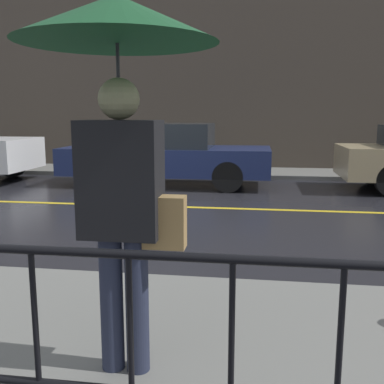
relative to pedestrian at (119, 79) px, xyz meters
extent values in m
plane|color=black|center=(-1.26, 5.26, -1.82)|extent=(80.00, 80.00, 0.00)
cube|color=slate|center=(-1.26, 9.79, -1.77)|extent=(28.00, 1.78, 0.10)
cube|color=gold|center=(-1.26, 5.26, -1.82)|extent=(25.20, 0.12, 0.01)
cube|color=#4C4238|center=(-1.26, 10.83, 0.79)|extent=(28.00, 0.30, 5.21)
cylinder|color=black|center=(-0.10, -0.88, -1.21)|extent=(0.02, 0.02, 1.02)
cylinder|color=black|center=(0.29, -0.88, -1.21)|extent=(0.02, 0.02, 1.02)
cylinder|color=#23283D|center=(-0.08, 0.00, -1.30)|extent=(0.14, 0.14, 0.83)
cylinder|color=#23283D|center=(0.07, 0.00, -1.30)|extent=(0.14, 0.14, 0.83)
cube|color=black|center=(0.00, 0.00, -0.55)|extent=(0.45, 0.27, 0.66)
sphere|color=#959266|center=(0.00, 0.00, -0.11)|extent=(0.23, 0.23, 0.23)
cylinder|color=#262628|center=(0.00, 0.00, -0.18)|extent=(0.02, 0.02, 0.74)
cone|color=#144723|center=(0.00, 0.00, 0.31)|extent=(1.10, 1.10, 0.25)
cube|color=#9E7A47|center=(0.24, 0.00, -0.79)|extent=(0.24, 0.12, 0.30)
cylinder|color=black|center=(-5.59, 8.44, -1.47)|extent=(0.71, 0.22, 0.71)
cube|color=#19234C|center=(-1.31, 7.64, -1.24)|extent=(4.70, 1.72, 0.60)
cube|color=#1E2328|center=(-1.50, 7.64, -0.67)|extent=(2.44, 1.58, 0.54)
cylinder|color=black|center=(0.15, 8.39, -1.49)|extent=(0.66, 0.22, 0.66)
cylinder|color=black|center=(0.15, 6.89, -1.49)|extent=(0.66, 0.22, 0.66)
cylinder|color=black|center=(-2.76, 8.39, -1.49)|extent=(0.66, 0.22, 0.66)
cylinder|color=black|center=(-2.76, 6.89, -1.49)|extent=(0.66, 0.22, 0.66)
cylinder|color=black|center=(3.42, 8.42, -1.49)|extent=(0.67, 0.22, 0.67)
camera|label=1|loc=(0.76, -2.43, -0.19)|focal=42.00mm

